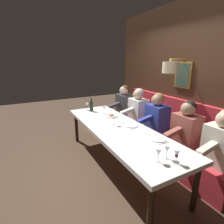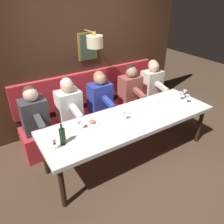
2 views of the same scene
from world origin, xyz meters
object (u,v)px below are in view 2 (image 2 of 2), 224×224
at_px(wine_glass_3, 54,142).
at_px(wine_glass_0, 124,114).
at_px(wine_glass_1, 79,123).
at_px(diner_nearest, 152,80).
at_px(wine_glass_2, 181,95).
at_px(wine_bottle, 62,136).
at_px(diner_farthest, 34,111).
at_px(diner_far, 69,102).
at_px(wine_glass_5, 185,93).
at_px(diner_middle, 100,94).
at_px(wine_glass_4, 187,97).
at_px(diner_near, 130,86).
at_px(dining_table, 130,121).

bearing_deg(wine_glass_3, wine_glass_0, -85.35).
bearing_deg(wine_glass_1, diner_nearest, -69.43).
bearing_deg(wine_glass_2, wine_bottle, 91.42).
bearing_deg(wine_glass_2, wine_glass_3, 92.64).
height_order(diner_farthest, wine_glass_1, diner_farthest).
bearing_deg(diner_far, wine_glass_5, -114.34).
height_order(diner_far, wine_glass_5, diner_far).
xyz_separation_m(diner_middle, wine_glass_3, (-0.97, 1.20, 0.04)).
height_order(diner_middle, wine_glass_4, diner_middle).
distance_m(diner_near, wine_bottle, 1.99).
distance_m(dining_table, wine_glass_5, 1.24).
height_order(diner_near, wine_glass_3, diner_near).
height_order(diner_nearest, wine_glass_2, diner_nearest).
bearing_deg(diner_middle, wine_glass_2, -127.19).
height_order(diner_near, wine_bottle, diner_near).
height_order(diner_near, diner_middle, same).
relative_size(diner_near, diner_farthest, 1.00).
distance_m(diner_near, wine_glass_4, 1.11).
xyz_separation_m(dining_table, wine_glass_4, (-0.12, -1.11, 0.18)).
height_order(wine_glass_3, wine_glass_5, same).
height_order(diner_far, wine_glass_3, diner_far).
height_order(wine_glass_4, wine_bottle, wine_bottle).
xyz_separation_m(dining_table, diner_middle, (0.88, 0.04, 0.14)).
bearing_deg(wine_glass_2, diner_farthest, 69.66).
height_order(diner_middle, diner_far, same).
distance_m(diner_middle, diner_farthest, 1.19).
xyz_separation_m(wine_glass_0, wine_bottle, (-0.04, 0.99, -0.00)).
bearing_deg(diner_nearest, diner_far, 90.00).
distance_m(diner_far, wine_glass_5, 2.05).
bearing_deg(wine_bottle, wine_glass_5, -88.21).
bearing_deg(wine_bottle, diner_near, -62.42).
bearing_deg(diner_far, dining_table, -143.77).
bearing_deg(wine_glass_5, diner_nearest, 0.91).
xyz_separation_m(diner_farthest, wine_glass_2, (-0.86, -2.33, 0.04)).
bearing_deg(wine_glass_0, wine_bottle, 92.17).
distance_m(diner_near, diner_middle, 0.69).
distance_m(dining_table, wine_glass_1, 0.83).
xyz_separation_m(diner_middle, wine_glass_0, (-0.88, 0.09, 0.04)).
xyz_separation_m(wine_glass_1, wine_glass_3, (-0.22, 0.44, -0.00)).
distance_m(dining_table, diner_near, 1.10).
xyz_separation_m(diner_farthest, wine_glass_1, (-0.76, -0.43, 0.04)).
xyz_separation_m(dining_table, wine_glass_1, (0.13, 0.80, 0.18)).
relative_size(diner_farthest, wine_glass_4, 4.82).
bearing_deg(wine_glass_3, diner_far, -31.45).
distance_m(diner_middle, wine_glass_1, 1.08).
xyz_separation_m(dining_table, diner_near, (0.88, -0.65, 0.14)).
bearing_deg(wine_glass_4, diner_nearest, -5.72).
bearing_deg(wine_glass_5, wine_glass_1, 87.46).
bearing_deg(wine_glass_4, diner_far, 60.25).
height_order(diner_nearest, diner_near, same).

